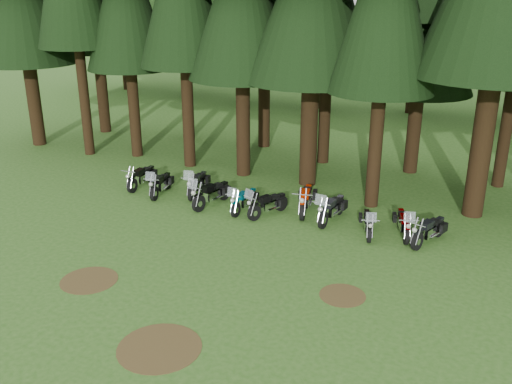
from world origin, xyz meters
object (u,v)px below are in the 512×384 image
Objects in this scene: motorcycle_6 at (306,200)px; motorcycle_7 at (331,210)px; motorcycle_10 at (429,231)px; motorcycle_9 at (403,224)px; motorcycle_1 at (161,185)px; motorcycle_0 at (142,177)px; motorcycle_4 at (244,201)px; motorcycle_2 at (197,184)px; motorcycle_3 at (211,194)px; motorcycle_8 at (368,224)px; motorcycle_5 at (268,205)px.

motorcycle_6 is 1.03× the size of motorcycle_7.
motorcycle_9 is at bearing -176.43° from motorcycle_10.
motorcycle_1 is 10.50m from motorcycle_9.
motorcycle_0 is 1.06× the size of motorcycle_4.
motorcycle_6 is (4.99, 0.12, 0.02)m from motorcycle_2.
motorcycle_8 is (6.64, -0.05, -0.08)m from motorcycle_3.
motorcycle_4 is 0.87× the size of motorcycle_6.
motorcycle_8 is at bearing 9.93° from motorcycle_3.
motorcycle_0 is 4.03m from motorcycle_3.
motorcycle_2 is 0.95× the size of motorcycle_6.
motorcycle_10 is (0.94, -0.27, 0.00)m from motorcycle_9.
motorcycle_1 is at bearing 159.48° from motorcycle_8.
motorcycle_4 is at bearing -160.57° from motorcycle_5.
motorcycle_5 is at bearing -13.68° from motorcycle_1.
motorcycle_10 is (11.45, -0.07, -0.00)m from motorcycle_1.
motorcycle_3 is 5.06m from motorcycle_7.
motorcycle_4 is at bearing -13.61° from motorcycle_1.
motorcycle_4 is at bearing -160.06° from motorcycle_10.
motorcycle_2 is 1.17× the size of motorcycle_8.
motorcycle_0 is 0.97× the size of motorcycle_2.
motorcycle_5 is 5.30m from motorcycle_9.
motorcycle_6 reaches higher than motorcycle_0.
motorcycle_4 is at bearing 12.72° from motorcycle_3.
motorcycle_9 is (9.05, -0.49, -0.03)m from motorcycle_2.
motorcycle_3 is 3.93m from motorcycle_6.
motorcycle_1 reaches higher than motorcycle_6.
motorcycle_9 is (2.81, -0.15, -0.04)m from motorcycle_7.
motorcycle_2 is 4.99m from motorcycle_6.
motorcycle_7 reaches higher than motorcycle_4.
motorcycle_2 reaches higher than motorcycle_5.
motorcycle_4 is 0.90× the size of motorcycle_7.
motorcycle_6 is at bearing 151.77° from motorcycle_9.
motorcycle_7 is at bearing 9.72° from motorcycle_4.
motorcycle_8 reaches higher than motorcycle_10.
motorcycle_6 is at bearing -10.47° from motorcycle_2.
motorcycle_8 is 0.93× the size of motorcycle_9.
motorcycle_9 reaches higher than motorcycle_4.
motorcycle_7 reaches higher than motorcycle_1.
motorcycle_0 is 9.01m from motorcycle_7.
motorcycle_7 is at bearing -166.97° from motorcycle_10.
motorcycle_5 is at bearing 160.06° from motorcycle_8.
motorcycle_3 is 8.79m from motorcycle_10.
motorcycle_10 is (5.00, -0.88, -0.05)m from motorcycle_6.
motorcycle_3 is (3.98, -0.65, 0.04)m from motorcycle_0.
motorcycle_9 reaches higher than motorcycle_6.
motorcycle_2 reaches higher than motorcycle_8.
motorcycle_1 reaches higher than motorcycle_5.
motorcycle_8 is at bearing -155.59° from motorcycle_10.
motorcycle_0 is 0.93× the size of motorcycle_3.
motorcycle_7 is at bearing 157.38° from motorcycle_9.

